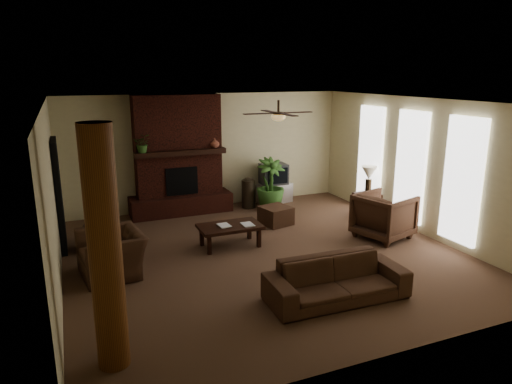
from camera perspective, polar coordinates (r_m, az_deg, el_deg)
name	(u,v)px	position (r m, az deg, el deg)	size (l,w,h in m)	color
room_shell	(265,181)	(8.28, 1.07, 1.37)	(7.00, 7.00, 7.00)	brown
fireplace	(179,165)	(11.08, -9.49, 3.26)	(2.40, 0.70, 2.80)	#431A12
windows	(410,167)	(10.29, 18.50, 2.95)	(0.08, 3.65, 2.35)	white
log_column	(105,251)	(5.33, -18.12, -6.95)	(0.36, 0.36, 2.80)	brown
doorway	(59,195)	(9.45, -23.15, -0.34)	(0.10, 1.00, 2.10)	black
ceiling_fan	(278,115)	(8.53, 2.78, 9.44)	(1.35, 1.35, 0.37)	#312315
sofa	(337,273)	(7.02, 9.97, -9.85)	(2.11, 0.62, 0.83)	#462D1E
armchair_left	(111,247)	(8.07, -17.44, -6.44)	(1.12, 0.73, 0.98)	#462D1E
armchair_right	(384,214)	(9.73, 15.53, -2.60)	(0.99, 0.92, 1.02)	#462D1E
coffee_table	(230,228)	(8.96, -3.22, -4.45)	(1.20, 0.70, 0.43)	black
ottoman	(276,216)	(10.29, 2.46, -2.92)	(0.60, 0.60, 0.40)	#462D1E
tv_stand	(274,193)	(12.00, 2.29, -0.11)	(0.85, 0.50, 0.50)	silver
tv	(274,174)	(11.87, 2.20, 2.25)	(0.67, 0.56, 0.52)	#343537
floor_vase	(248,191)	(11.50, -0.94, 0.17)	(0.34, 0.34, 0.77)	#32281B
floor_plant	(270,195)	(11.39, 1.76, -0.36)	(0.71, 1.27, 0.71)	#366026
side_table_left	(100,235)	(9.33, -18.68, -5.08)	(0.50, 0.50, 0.55)	black
lamp_left	(97,199)	(9.12, -19.03, -0.79)	(0.42, 0.42, 0.65)	#312315
side_table_right	(366,205)	(11.13, 13.47, -1.56)	(0.50, 0.50, 0.55)	black
lamp_right	(369,175)	(10.94, 13.76, 2.07)	(0.43, 0.43, 0.65)	#312315
mantel_plant	(143,145)	(10.54, -13.80, 5.61)	(0.38, 0.42, 0.33)	#366026
mantel_vase	(215,143)	(11.01, -5.12, 6.05)	(0.22, 0.23, 0.22)	brown
book_a	(219,220)	(8.80, -4.63, -3.44)	(0.22, 0.03, 0.29)	#999999
book_b	(242,219)	(8.85, -1.69, -3.29)	(0.21, 0.02, 0.29)	#999999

